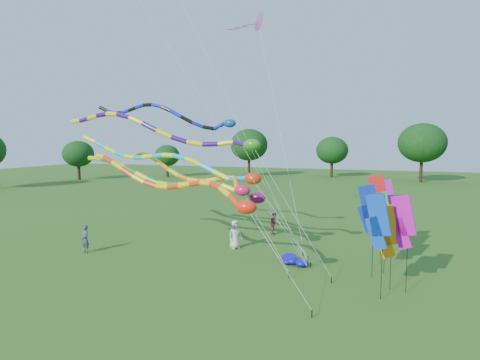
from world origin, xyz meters
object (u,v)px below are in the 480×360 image
(tube_kite_red, at_px, (186,187))
(blue_nylon_heap, at_px, (296,260))
(person_a, at_px, (235,234))
(person_c, at_px, (274,223))
(tube_kite_orange, at_px, (197,175))
(person_b, at_px, (85,239))

(tube_kite_red, bearing_deg, blue_nylon_heap, 61.58)
(person_a, distance_m, person_c, 4.68)
(person_a, bearing_deg, tube_kite_orange, 164.93)
(tube_kite_orange, xyz_separation_m, blue_nylon_heap, (6.26, -0.53, -4.47))
(person_a, height_order, person_c, person_a)
(tube_kite_red, xyz_separation_m, tube_kite_orange, (-1.74, 4.74, 0.13))
(tube_kite_red, height_order, tube_kite_orange, tube_kite_red)
(person_b, bearing_deg, person_a, 47.45)
(tube_kite_red, xyz_separation_m, person_b, (-7.93, 2.06, -3.69))
(person_b, bearing_deg, blue_nylon_heap, 31.06)
(person_b, xyz_separation_m, person_c, (9.53, 8.49, -0.06))
(tube_kite_orange, relative_size, blue_nylon_heap, 7.41)
(blue_nylon_heap, xyz_separation_m, person_c, (-2.92, 6.34, 0.58))
(tube_kite_red, distance_m, blue_nylon_heap, 7.55)
(person_b, relative_size, person_c, 1.08)
(blue_nylon_heap, bearing_deg, tube_kite_orange, 175.19)
(person_c, bearing_deg, tube_kite_orange, 139.15)
(tube_kite_red, height_order, blue_nylon_heap, tube_kite_red)
(tube_kite_red, distance_m, person_b, 8.99)
(tube_kite_orange, height_order, person_c, tube_kite_orange)
(tube_kite_red, distance_m, person_c, 11.32)
(person_b, bearing_deg, tube_kite_orange, 44.65)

